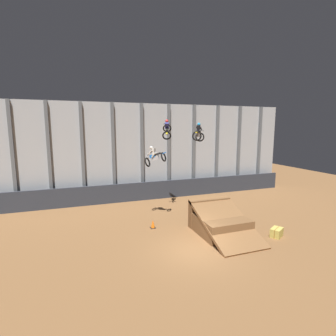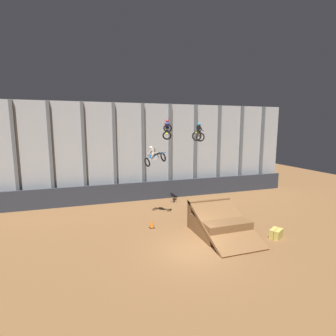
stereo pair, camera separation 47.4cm
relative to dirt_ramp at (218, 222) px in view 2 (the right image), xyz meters
name	(u,v)px [view 2 (the right image)]	position (x,y,z in m)	size (l,w,h in m)	color
ground_plane	(193,251)	(-2.66, -2.00, -0.71)	(60.00, 60.00, 0.00)	brown
arena_back_wall	(143,152)	(-2.66, 10.25, 3.92)	(32.00, 0.40, 9.26)	#ADB2B7
lower_barrier	(146,191)	(-2.66, 9.31, 0.16)	(31.36, 0.20, 1.76)	#2D333D
dirt_ramp	(218,222)	(0.00, 0.00, 0.00)	(3.10, 4.89, 2.12)	brown
rider_bike_left_air	(154,157)	(-3.26, 3.98, 4.10)	(1.73, 1.65, 1.64)	black
rider_bike_center_air	(167,129)	(-1.68, 5.66, 6.11)	(1.28, 1.88, 1.68)	black
rider_bike_right_air	(199,134)	(0.25, 3.77, 5.79)	(1.52, 1.70, 1.51)	black
traffic_cone_near_ramp	(152,224)	(-3.98, 2.17, -0.43)	(0.36, 0.36, 0.58)	black
hay_bale_trackside	(276,233)	(3.13, -1.94, -0.43)	(1.08, 0.97, 0.57)	#CCB751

